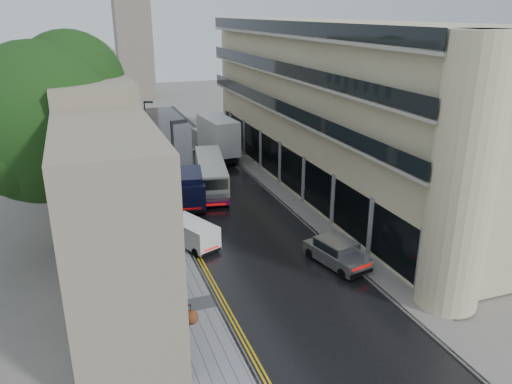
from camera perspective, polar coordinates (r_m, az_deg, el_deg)
road at (r=43.30m, az=-4.75°, el=-0.13°), size 9.00×85.00×0.02m
left_sidewalk at (r=42.25m, az=-12.42°, el=-1.00°), size 2.70×85.00×0.12m
right_sidewalk at (r=44.89m, az=1.90°, el=0.73°), size 1.80×85.00×0.12m
old_shop_row at (r=42.75m, az=-18.30°, el=7.03°), size 4.50×56.00×12.00m
modern_block at (r=43.83m, az=8.79°, el=9.44°), size 8.00×40.00×14.00m
tree_near at (r=32.84m, az=-22.97°, el=4.44°), size 10.56×10.56×13.89m
tree_far at (r=45.66m, az=-21.97°, el=7.66°), size 9.24×9.24×12.46m
cream_bus at (r=41.33m, az=-6.29°, el=0.81°), size 4.03×10.08×2.68m
white_lorry at (r=51.01m, az=-5.12°, el=5.62°), size 3.25×8.74×4.50m
silver_hatchback at (r=29.88m, az=9.92°, el=-8.31°), size 2.84×4.71×1.65m
white_van at (r=32.09m, az=-6.94°, el=-5.92°), size 3.15×4.33×1.80m
navy_van at (r=38.92m, az=-8.99°, el=-0.41°), size 3.30×5.94×2.86m
pedestrian at (r=36.81m, az=-11.65°, el=-2.39°), size 0.83×0.67×1.96m
lamp_post_near at (r=29.84m, az=-9.16°, el=-0.45°), size 1.03×0.45×8.90m
lamp_post_far at (r=46.26m, az=-12.33°, el=5.63°), size 0.82×0.48×7.26m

